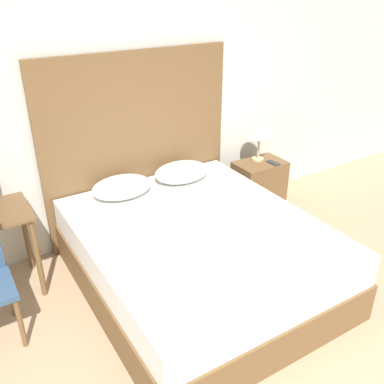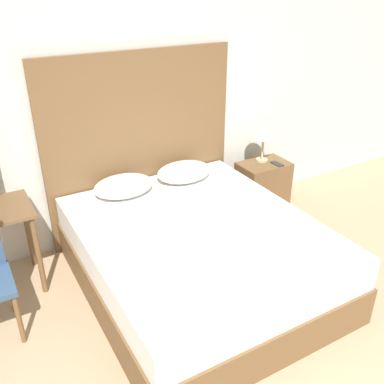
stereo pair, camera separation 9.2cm
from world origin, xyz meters
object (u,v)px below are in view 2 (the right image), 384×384
Objects in this scene: phone_on_bed at (190,218)px; bed at (198,256)px; phone_on_nightstand at (277,164)px; nightstand at (262,186)px; table_lamp at (264,132)px.

bed is at bearing -86.91° from phone_on_bed.
phone_on_bed is at bearing 93.09° from bed.
phone_on_nightstand is (1.38, 0.69, 0.27)m from bed.
bed reaches higher than phone_on_nightstand.
phone_on_nightstand is at bearing -41.75° from nightstand.
phone_on_bed is at bearing -151.02° from table_lamp.
bed is 1.66m from table_lamp.
table_lamp is at bearing 28.98° from phone_on_bed.
phone_on_bed is 1.52m from table_lamp.
phone_on_nightstand is at bearing 26.67° from bed.
table_lamp reaches higher than nightstand.
phone_on_bed reaches higher than phone_on_nightstand.
phone_on_nightstand is at bearing -63.00° from table_lamp.
table_lamp reaches higher than bed.
phone_on_bed is 0.39× the size of table_lamp.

